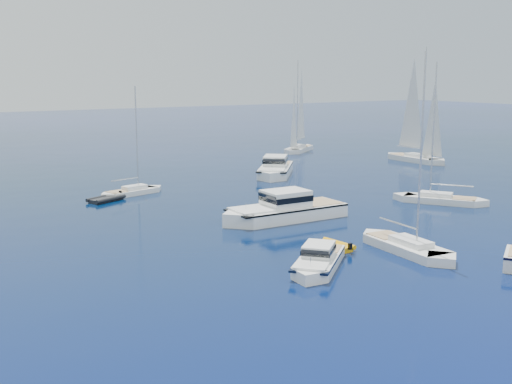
% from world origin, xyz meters
% --- Properties ---
extents(ground, '(400.00, 400.00, 0.00)m').
position_xyz_m(ground, '(0.00, 0.00, 0.00)').
color(ground, '#09155B').
rests_on(ground, ground).
extents(motor_cruiser_left, '(7.56, 7.08, 2.09)m').
position_xyz_m(motor_cruiser_left, '(-4.32, 10.03, 0.00)').
color(motor_cruiser_left, white).
rests_on(motor_cruiser_left, ground).
extents(motor_cruiser_centre, '(12.51, 3.98, 3.27)m').
position_xyz_m(motor_cruiser_centre, '(1.70, 22.85, 0.00)').
color(motor_cruiser_centre, white).
rests_on(motor_cruiser_centre, ground).
extents(motor_cruiser_distant, '(10.37, 11.45, 3.12)m').
position_xyz_m(motor_cruiser_distant, '(14.54, 43.48, 0.00)').
color(motor_cruiser_distant, white).
rests_on(motor_cruiser_distant, ground).
extents(sailboat_fore, '(3.29, 9.98, 14.42)m').
position_xyz_m(sailboat_fore, '(3.50, 9.91, 0.00)').
color(sailboat_fore, white).
rests_on(sailboat_fore, ground).
extents(sailboat_mid_r, '(7.42, 9.32, 14.07)m').
position_xyz_m(sailboat_mid_r, '(18.78, 20.74, 0.00)').
color(sailboat_mid_r, white).
rests_on(sailboat_mid_r, ground).
extents(sailboat_centre, '(8.17, 3.96, 11.62)m').
position_xyz_m(sailboat_centre, '(-5.16, 40.82, 0.00)').
color(sailboat_centre, white).
rests_on(sailboat_centre, ground).
extents(sailboat_sails_r, '(3.06, 11.39, 16.71)m').
position_xyz_m(sailboat_sails_r, '(38.71, 43.43, 0.00)').
color(sailboat_sails_r, silver).
rests_on(sailboat_sails_r, ground).
extents(sailboat_sails_far, '(9.87, 8.24, 15.11)m').
position_xyz_m(sailboat_sails_far, '(31.57, 62.15, 0.00)').
color(sailboat_sails_far, white).
rests_on(sailboat_sails_far, ground).
extents(tender_yellow, '(2.18, 3.41, 0.95)m').
position_xyz_m(tender_yellow, '(-0.43, 13.27, 0.00)').
color(tender_yellow, '#EEA80E').
rests_on(tender_yellow, ground).
extents(tender_grey_far, '(4.46, 3.57, 0.95)m').
position_xyz_m(tender_grey_far, '(-8.67, 38.83, 0.00)').
color(tender_grey_far, black).
rests_on(tender_grey_far, ground).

